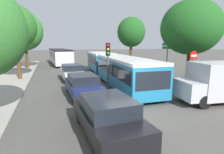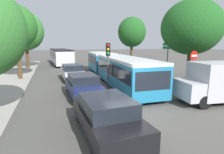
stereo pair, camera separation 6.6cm
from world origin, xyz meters
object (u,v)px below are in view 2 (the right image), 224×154
Objects in this scene: queued_car_black at (106,116)px; tree_left_far at (26,32)px; queued_car_white at (73,72)px; tree_left_mid at (16,28)px; city_bus_rear at (60,55)px; traffic_light at (108,56)px; direction_sign_post at (168,52)px; no_entry_sign at (193,64)px; tree_right_near at (192,29)px; tree_right_mid at (132,33)px; articulated_bus at (113,65)px; white_van at (224,81)px; queued_car_navy at (83,85)px.

tree_left_far is (-4.59, 20.26, 4.13)m from queued_car_black.
queued_car_black is 0.56× the size of tree_left_far.
queued_car_white is 0.63× the size of tree_left_mid.
queued_car_black is 13.52m from tree_left_mid.
city_bus_rear is 19.02m from traffic_light.
direction_sign_post reaches higher than city_bus_rear.
tree_right_near is at bearing 143.34° from no_entry_sign.
traffic_light is (2.02, -4.52, 1.76)m from queued_car_white.
city_bus_rear is 1.55× the size of tree_left_far.
articulated_bus is at bearing -125.40° from tree_right_mid.
queued_car_white is 10.32m from no_entry_sign.
traffic_light is (-5.41, 4.83, 1.26)m from white_van.
tree_right_mid reaches higher than city_bus_rear.
queued_car_navy is 17.38m from tree_right_mid.
white_van is 3.29m from no_entry_sign.
tree_right_mid reaches higher than tree_left_mid.
tree_left_far is at bearing 173.79° from tree_right_mid.
queued_car_white is (0.09, 10.65, 0.01)m from queued_car_black.
queued_car_navy is at bearing 177.10° from city_bus_rear.
queued_car_black is at bearing -17.26° from articulated_bus.
direction_sign_post reaches higher than white_van.
tree_right_near is at bearing 80.73° from direction_sign_post.
queued_car_navy is 8.31m from no_entry_sign.
queued_car_white reaches higher than queued_car_black.
tree_right_mid reaches higher than no_entry_sign.
traffic_light is 9.17m from tree_left_mid.
tree_right_near reaches higher than traffic_light.
queued_car_white is 11.46m from tree_left_far.
articulated_bus reaches higher than queued_car_white.
articulated_bus is 6.93m from no_entry_sign.
queued_car_navy is at bearing -94.82° from no_entry_sign.
tree_left_mid is 0.95× the size of tree_right_near.
queued_car_black is 21.64m from tree_right_mid.
white_van is at bearing -98.52° from tree_right_mid.
white_van is 22.78m from tree_left_far.
no_entry_sign is at bearing -161.24° from city_bus_rear.
city_bus_rear is 1.73× the size of tree_left_mid.
articulated_bus is 9.17m from white_van.
direction_sign_post is at bearing 130.79° from traffic_light.
queued_car_navy is at bearing -171.54° from tree_right_near.
tree_right_mid is (6.41, 9.01, 3.62)m from articulated_bus.
tree_left_far is at bearing -49.12° from direction_sign_post.
queued_car_navy is (0.06, 5.14, -0.01)m from queued_car_black.
tree_left_mid reaches higher than queued_car_black.
tree_right_mid is at bearing 164.55° from traffic_light.
tree_left_mid reaches higher than articulated_bus.
tree_left_mid reaches higher than queued_car_navy.
direction_sign_post is at bearing -47.49° from queued_car_black.
white_van reaches higher than queued_car_navy.
no_entry_sign reaches higher than white_van.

